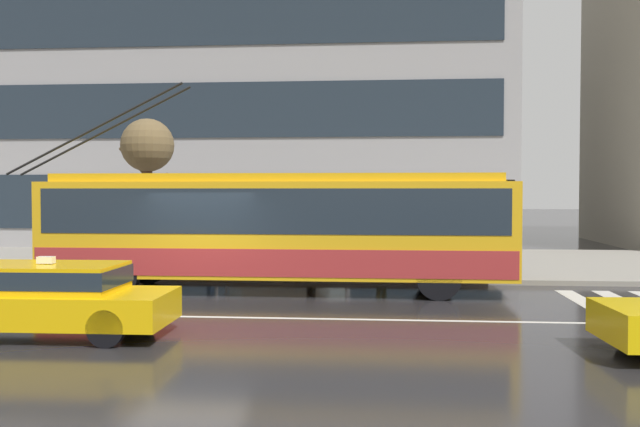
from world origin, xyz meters
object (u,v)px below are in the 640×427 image
pedestrian_walking_past (384,221)px  bus_shelter (285,209)px  pedestrian_approaching_curb (208,218)px  trolleybus (278,227)px  pedestrian_at_shelter (311,239)px  street_tree_bare (147,149)px  taxi_oncoming_near (40,296)px

pedestrian_walking_past → bus_shelter: bearing=161.5°
pedestrian_walking_past → pedestrian_approaching_curb: bearing=166.5°
trolleybus → pedestrian_approaching_curb: 4.71m
pedestrian_at_shelter → pedestrian_approaching_curb: (-3.34, 1.53, 0.53)m
trolleybus → pedestrian_walking_past: 3.68m
bus_shelter → pedestrian_approaching_curb: (-2.42, 0.30, -0.29)m
pedestrian_approaching_curb → street_tree_bare: (-2.18, 0.78, 2.17)m
pedestrian_at_shelter → bus_shelter: bearing=126.5°
taxi_oncoming_near → pedestrian_at_shelter: 9.00m
trolleybus → pedestrian_walking_past: bearing=43.5°
bus_shelter → pedestrian_walking_past: bearing=-18.5°
trolleybus → street_tree_bare: size_ratio=2.71×
pedestrian_at_shelter → trolleybus: bearing=-104.6°
taxi_oncoming_near → pedestrian_walking_past: (5.99, 8.32, 0.97)m
pedestrian_walking_past → trolleybus: bearing=-136.5°
bus_shelter → pedestrian_approaching_curb: size_ratio=2.09×
trolleybus → pedestrian_at_shelter: 2.42m
pedestrian_approaching_curb → pedestrian_walking_past: bearing=-13.5°
pedestrian_walking_past → street_tree_bare: 8.16m
pedestrian_approaching_curb → street_tree_bare: bearing=160.2°
bus_shelter → pedestrian_at_shelter: size_ratio=2.41×
trolleybus → pedestrian_at_shelter: trolleybus is taller
pedestrian_at_shelter → street_tree_bare: 6.57m
pedestrian_approaching_curb → pedestrian_walking_past: size_ratio=1.01×
bus_shelter → street_tree_bare: bearing=166.8°
taxi_oncoming_near → trolleybus: bearing=60.1°
taxi_oncoming_near → pedestrian_at_shelter: (3.93, 8.08, 0.44)m
trolleybus → bus_shelter: bearing=95.1°
pedestrian_at_shelter → pedestrian_walking_past: 2.15m
bus_shelter → pedestrian_walking_past: 3.16m
bus_shelter → pedestrian_walking_past: (2.98, -1.00, -0.29)m
pedestrian_approaching_curb → street_tree_bare: size_ratio=0.42×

